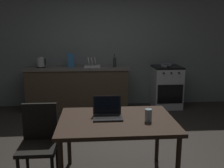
# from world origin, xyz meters

# --- Properties ---
(ground_plane) EXTENTS (12.00, 12.00, 0.00)m
(ground_plane) POSITION_xyz_m (0.00, 0.00, 0.00)
(ground_plane) COLOR #2D2823
(back_wall) EXTENTS (6.40, 0.10, 2.83)m
(back_wall) POSITION_xyz_m (0.30, 2.32, 1.42)
(back_wall) COLOR slate
(back_wall) RESTS_ON ground_plane
(kitchen_counter) EXTENTS (2.16, 0.64, 0.92)m
(kitchen_counter) POSITION_xyz_m (-0.61, 1.97, 0.46)
(kitchen_counter) COLOR #4C3D2D
(kitchen_counter) RESTS_ON ground_plane
(stove_oven) EXTENTS (0.60, 0.62, 0.92)m
(stove_oven) POSITION_xyz_m (1.33, 1.97, 0.46)
(stove_oven) COLOR #B7BABF
(stove_oven) RESTS_ON ground_plane
(dining_table) EXTENTS (1.25, 0.91, 0.73)m
(dining_table) POSITION_xyz_m (-0.03, -0.75, 0.66)
(dining_table) COLOR #332319
(dining_table) RESTS_ON ground_plane
(chair) EXTENTS (0.40, 0.40, 0.89)m
(chair) POSITION_xyz_m (-0.88, -0.73, 0.52)
(chair) COLOR black
(chair) RESTS_ON ground_plane
(laptop) EXTENTS (0.32, 0.24, 0.23)m
(laptop) POSITION_xyz_m (-0.13, -0.69, 0.78)
(laptop) COLOR #232326
(laptop) RESTS_ON dining_table
(electric_kettle) EXTENTS (0.19, 0.17, 0.22)m
(electric_kettle) POSITION_xyz_m (-1.37, 1.97, 1.02)
(electric_kettle) COLOR black
(electric_kettle) RESTS_ON kitchen_counter
(bottle) EXTENTS (0.07, 0.07, 0.27)m
(bottle) POSITION_xyz_m (0.17, 1.92, 1.04)
(bottle) COLOR #2D2D33
(bottle) RESTS_ON kitchen_counter
(frying_pan) EXTENTS (0.24, 0.41, 0.05)m
(frying_pan) POSITION_xyz_m (1.30, 1.94, 0.94)
(frying_pan) COLOR gray
(frying_pan) RESTS_ON stove_oven
(drinking_glass) EXTENTS (0.07, 0.07, 0.14)m
(drinking_glass) POSITION_xyz_m (0.29, -0.84, 0.80)
(drinking_glass) COLOR #99B7C6
(drinking_glass) RESTS_ON dining_table
(cereal_box) EXTENTS (0.13, 0.05, 0.29)m
(cereal_box) POSITION_xyz_m (-0.74, 1.99, 1.06)
(cereal_box) COLOR #3372B2
(cereal_box) RESTS_ON kitchen_counter
(dish_rack) EXTENTS (0.34, 0.26, 0.21)m
(dish_rack) POSITION_xyz_m (-0.30, 1.97, 0.96)
(dish_rack) COLOR silver
(dish_rack) RESTS_ON kitchen_counter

